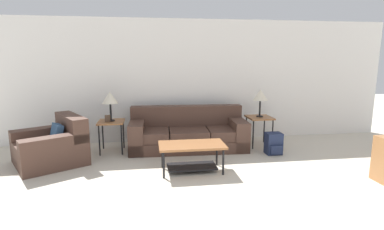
{
  "coord_description": "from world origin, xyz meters",
  "views": [
    {
      "loc": [
        -0.91,
        -1.73,
        1.77
      ],
      "look_at": [
        -0.16,
        3.38,
        0.8
      ],
      "focal_mm": 28.0,
      "sensor_mm": 36.0,
      "label": 1
    }
  ],
  "objects_px": {
    "coffee_table": "(192,151)",
    "table_lamp_left": "(110,98)",
    "side_table_right": "(259,120)",
    "side_table_left": "(111,124)",
    "couch": "(188,134)",
    "table_lamp_right": "(260,95)",
    "armchair": "(53,147)",
    "backpack": "(274,144)"
  },
  "relations": [
    {
      "from": "coffee_table",
      "to": "table_lamp_left",
      "type": "height_order",
      "value": "table_lamp_left"
    },
    {
      "from": "side_table_right",
      "to": "table_lamp_left",
      "type": "relative_size",
      "value": 1.08
    },
    {
      "from": "coffee_table",
      "to": "side_table_left",
      "type": "bearing_deg",
      "value": 137.82
    },
    {
      "from": "couch",
      "to": "table_lamp_left",
      "type": "bearing_deg",
      "value": -178.79
    },
    {
      "from": "table_lamp_right",
      "to": "couch",
      "type": "bearing_deg",
      "value": 178.79
    },
    {
      "from": "armchair",
      "to": "side_table_left",
      "type": "distance_m",
      "value": 1.09
    },
    {
      "from": "table_lamp_left",
      "to": "backpack",
      "type": "height_order",
      "value": "table_lamp_left"
    },
    {
      "from": "couch",
      "to": "side_table_right",
      "type": "xyz_separation_m",
      "value": [
        1.48,
        -0.03,
        0.25
      ]
    },
    {
      "from": "coffee_table",
      "to": "table_lamp_right",
      "type": "xyz_separation_m",
      "value": [
        1.58,
        1.24,
        0.71
      ]
    },
    {
      "from": "backpack",
      "to": "side_table_right",
      "type": "bearing_deg",
      "value": 96.89
    },
    {
      "from": "armchair",
      "to": "side_table_left",
      "type": "height_order",
      "value": "armchair"
    },
    {
      "from": "side_table_left",
      "to": "backpack",
      "type": "xyz_separation_m",
      "value": [
        3.03,
        -0.59,
        -0.34
      ]
    },
    {
      "from": "armchair",
      "to": "side_table_left",
      "type": "xyz_separation_m",
      "value": [
        0.93,
        0.51,
        0.26
      ]
    },
    {
      "from": "side_table_left",
      "to": "side_table_right",
      "type": "height_order",
      "value": "same"
    },
    {
      "from": "couch",
      "to": "side_table_right",
      "type": "relative_size",
      "value": 3.81
    },
    {
      "from": "armchair",
      "to": "backpack",
      "type": "relative_size",
      "value": 3.51
    },
    {
      "from": "side_table_left",
      "to": "table_lamp_right",
      "type": "xyz_separation_m",
      "value": [
        2.95,
        0.0,
        0.51
      ]
    },
    {
      "from": "couch",
      "to": "table_lamp_left",
      "type": "xyz_separation_m",
      "value": [
        -1.48,
        -0.03,
        0.75
      ]
    },
    {
      "from": "armchair",
      "to": "table_lamp_right",
      "type": "xyz_separation_m",
      "value": [
        3.89,
        0.51,
        0.76
      ]
    },
    {
      "from": "side_table_right",
      "to": "table_lamp_right",
      "type": "height_order",
      "value": "table_lamp_right"
    },
    {
      "from": "couch",
      "to": "backpack",
      "type": "relative_size",
      "value": 5.67
    },
    {
      "from": "table_lamp_right",
      "to": "backpack",
      "type": "xyz_separation_m",
      "value": [
        0.07,
        -0.59,
        -0.85
      ]
    },
    {
      "from": "couch",
      "to": "table_lamp_right",
      "type": "distance_m",
      "value": 1.66
    },
    {
      "from": "couch",
      "to": "coffee_table",
      "type": "bearing_deg",
      "value": -94.73
    },
    {
      "from": "table_lamp_left",
      "to": "armchair",
      "type": "bearing_deg",
      "value": -151.56
    },
    {
      "from": "coffee_table",
      "to": "table_lamp_left",
      "type": "relative_size",
      "value": 1.84
    },
    {
      "from": "side_table_left",
      "to": "table_lamp_right",
      "type": "height_order",
      "value": "table_lamp_right"
    },
    {
      "from": "coffee_table",
      "to": "couch",
      "type": "bearing_deg",
      "value": 85.27
    },
    {
      "from": "side_table_left",
      "to": "table_lamp_left",
      "type": "height_order",
      "value": "table_lamp_left"
    },
    {
      "from": "backpack",
      "to": "couch",
      "type": "bearing_deg",
      "value": 158.13
    },
    {
      "from": "side_table_left",
      "to": "side_table_right",
      "type": "xyz_separation_m",
      "value": [
        2.95,
        0.0,
        0.0
      ]
    },
    {
      "from": "armchair",
      "to": "side_table_right",
      "type": "relative_size",
      "value": 2.35
    },
    {
      "from": "table_lamp_left",
      "to": "backpack",
      "type": "relative_size",
      "value": 1.38
    },
    {
      "from": "table_lamp_left",
      "to": "backpack",
      "type": "bearing_deg",
      "value": -11.02
    },
    {
      "from": "couch",
      "to": "coffee_table",
      "type": "height_order",
      "value": "couch"
    },
    {
      "from": "table_lamp_right",
      "to": "backpack",
      "type": "relative_size",
      "value": 1.38
    },
    {
      "from": "couch",
      "to": "armchair",
      "type": "bearing_deg",
      "value": -167.45
    },
    {
      "from": "side_table_right",
      "to": "backpack",
      "type": "height_order",
      "value": "side_table_right"
    },
    {
      "from": "coffee_table",
      "to": "side_table_right",
      "type": "relative_size",
      "value": 1.71
    },
    {
      "from": "side_table_right",
      "to": "table_lamp_left",
      "type": "height_order",
      "value": "table_lamp_left"
    },
    {
      "from": "couch",
      "to": "table_lamp_right",
      "type": "height_order",
      "value": "table_lamp_right"
    },
    {
      "from": "armchair",
      "to": "table_lamp_left",
      "type": "relative_size",
      "value": 2.54
    }
  ]
}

